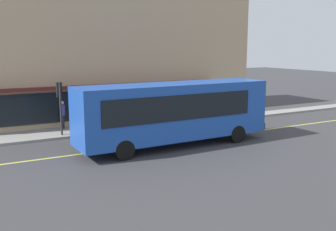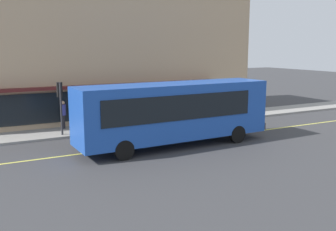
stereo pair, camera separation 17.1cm
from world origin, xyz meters
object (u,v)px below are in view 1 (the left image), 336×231
at_px(pedestrian_waiting, 100,110).
at_px(pedestrian_at_corner, 63,112).
at_px(pedestrian_by_curb, 204,104).
at_px(traffic_light, 60,96).
at_px(car_navy, 157,122).
at_px(bus, 175,111).

bearing_deg(pedestrian_waiting, pedestrian_at_corner, -179.50).
bearing_deg(pedestrian_by_curb, pedestrian_at_corner, 172.42).
height_order(pedestrian_at_corner, pedestrian_waiting, pedestrian_at_corner).
distance_m(traffic_light, car_navy, 6.18).
bearing_deg(pedestrian_waiting, pedestrian_by_curb, -10.28).
bearing_deg(pedestrian_by_curb, traffic_light, -178.28).
bearing_deg(traffic_light, pedestrian_at_corner, 72.97).
relative_size(bus, pedestrian_waiting, 6.53).
height_order(car_navy, pedestrian_waiting, pedestrian_waiting).
relative_size(bus, pedestrian_at_corner, 6.12).
distance_m(bus, pedestrian_at_corner, 8.30).
bearing_deg(traffic_light, bus, -45.69).
bearing_deg(bus, traffic_light, 134.31).
bearing_deg(traffic_light, car_navy, -20.15).
xyz_separation_m(bus, traffic_light, (-5.09, 5.21, 0.55)).
xyz_separation_m(pedestrian_at_corner, pedestrian_waiting, (2.58, 0.02, -0.08)).
height_order(pedestrian_by_curb, pedestrian_waiting, pedestrian_by_curb).
relative_size(bus, traffic_light, 3.50).
distance_m(bus, pedestrian_by_curb, 7.89).
distance_m(bus, car_navy, 3.44).
relative_size(traffic_light, pedestrian_by_curb, 1.82).
bearing_deg(pedestrian_waiting, car_navy, -56.52).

